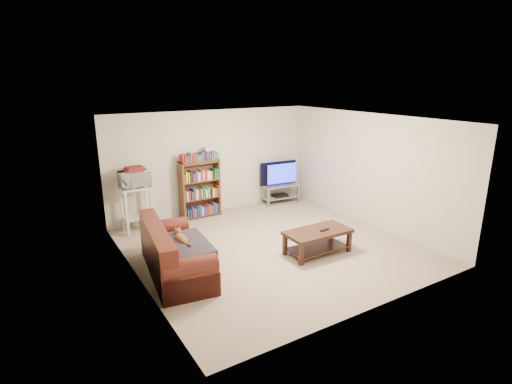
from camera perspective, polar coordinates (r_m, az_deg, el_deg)
floor at (r=7.67m, az=2.21°, el=-7.80°), size 5.00×5.00×0.00m
ceiling at (r=7.05m, az=2.43°, el=10.34°), size 5.00×5.00×0.00m
wall_back at (r=9.40m, az=-6.18°, el=4.28°), size 5.00×0.00×5.00m
wall_front at (r=5.47m, az=17.02°, el=-5.00°), size 5.00×0.00×5.00m
wall_left at (r=6.29m, az=-17.02°, el=-2.25°), size 0.00×5.00×5.00m
wall_right at (r=8.87m, az=15.91°, el=3.05°), size 0.00×5.00×5.00m
sofa at (r=6.70m, az=-11.94°, el=-9.01°), size 1.11×2.07×0.85m
blanket at (r=6.53m, az=-10.26°, el=-7.63°), size 0.82×1.03×0.18m
cat at (r=6.66m, az=-10.66°, el=-6.58°), size 0.29×0.56×0.16m
coffee_table at (r=7.37m, az=8.79°, el=-6.41°), size 1.22×0.62×0.44m
remote at (r=7.35m, az=9.78°, el=-5.32°), size 0.20×0.08×0.02m
tv_stand at (r=10.22m, az=3.45°, el=0.23°), size 0.97×0.49×0.47m
television at (r=10.11m, az=3.49°, el=2.65°), size 1.02×0.21×0.59m
dvd_player at (r=10.25m, az=3.44°, el=-0.47°), size 0.40×0.29×0.06m
bookshelf at (r=9.15m, az=-8.01°, el=0.56°), size 0.92×0.30×1.33m
shelf_clutter at (r=9.03m, az=-7.66°, el=5.25°), size 0.67×0.21×0.28m
microwave_stand at (r=8.59m, az=-16.70°, el=-1.50°), size 0.61×0.45×0.95m
microwave at (r=8.46m, az=-16.97°, el=1.77°), size 0.60×0.41×0.33m
game_boxes at (r=8.42m, az=-17.08°, el=3.01°), size 0.35×0.31×0.05m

